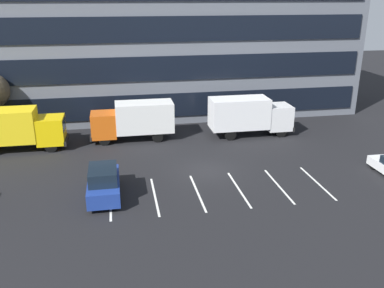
# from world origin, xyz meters

# --- Properties ---
(ground_plane) EXTENTS (120.00, 120.00, 0.00)m
(ground_plane) POSITION_xyz_m (0.00, 0.00, 0.00)
(ground_plane) COLOR black
(office_building) EXTENTS (37.85, 12.34, 18.00)m
(office_building) POSITION_xyz_m (0.00, 17.95, 9.00)
(office_building) COLOR slate
(office_building) RESTS_ON ground_plane
(lot_markings) EXTENTS (14.14, 5.40, 0.01)m
(lot_markings) POSITION_xyz_m (-0.00, -3.45, 0.00)
(lot_markings) COLOR silver
(lot_markings) RESTS_ON ground_plane
(box_truck_white) EXTENTS (7.56, 2.50, 3.51)m
(box_truck_white) POSITION_xyz_m (5.46, 7.26, 1.97)
(box_truck_white) COLOR white
(box_truck_white) RESTS_ON ground_plane
(box_truck_orange) EXTENTS (7.25, 2.40, 3.36)m
(box_truck_orange) POSITION_xyz_m (-4.85, 7.86, 1.89)
(box_truck_orange) COLOR #D85914
(box_truck_orange) RESTS_ON ground_plane
(box_truck_yellow_all) EXTENTS (7.51, 2.49, 3.48)m
(box_truck_yellow_all) POSITION_xyz_m (-14.50, 7.03, 1.96)
(box_truck_yellow_all) COLOR yellow
(box_truck_yellow_all) RESTS_ON ground_plane
(suv_navy) EXTENTS (1.96, 4.63, 2.10)m
(suv_navy) POSITION_xyz_m (-7.37, -2.99, 1.01)
(suv_navy) COLOR navy
(suv_navy) RESTS_ON ground_plane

